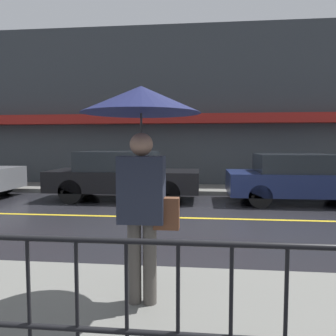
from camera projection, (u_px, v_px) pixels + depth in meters
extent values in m
plane|color=black|center=(189.00, 218.00, 7.39)|extent=(80.00, 80.00, 0.00)
cube|color=slate|center=(169.00, 326.00, 2.90)|extent=(28.00, 2.44, 0.13)
cube|color=slate|center=(193.00, 189.00, 11.60)|extent=(28.00, 1.89, 0.13)
cube|color=gold|center=(189.00, 218.00, 7.39)|extent=(25.20, 0.12, 0.01)
cube|color=#383D42|center=(195.00, 107.00, 12.46)|extent=(28.00, 0.30, 6.13)
cube|color=maroon|center=(194.00, 119.00, 12.07)|extent=(16.80, 0.55, 0.35)
cylinder|color=black|center=(152.00, 242.00, 1.86)|extent=(12.00, 0.04, 0.04)
cylinder|color=black|center=(152.00, 333.00, 1.90)|extent=(12.00, 0.04, 0.04)
cylinder|color=black|center=(30.00, 318.00, 1.98)|extent=(0.02, 0.02, 0.99)
cylinder|color=black|center=(77.00, 321.00, 1.95)|extent=(0.02, 0.02, 0.99)
cylinder|color=black|center=(127.00, 324.00, 1.92)|extent=(0.02, 0.02, 0.99)
cylinder|color=black|center=(178.00, 327.00, 1.88)|extent=(0.02, 0.02, 0.99)
cylinder|color=black|center=(231.00, 330.00, 1.85)|extent=(0.02, 0.02, 0.99)
cylinder|color=black|center=(285.00, 333.00, 1.82)|extent=(0.02, 0.02, 0.99)
cylinder|color=#4C4742|center=(134.00, 262.00, 3.17)|extent=(0.13, 0.13, 0.80)
cylinder|color=#4C4742|center=(150.00, 263.00, 3.15)|extent=(0.13, 0.13, 0.80)
cube|color=#232838|center=(142.00, 189.00, 3.11)|extent=(0.43, 0.26, 0.63)
sphere|color=#9E765D|center=(141.00, 144.00, 3.07)|extent=(0.22, 0.22, 0.22)
cylinder|color=#262628|center=(141.00, 152.00, 3.08)|extent=(0.02, 0.02, 0.72)
cone|color=#191E4C|center=(141.00, 100.00, 3.04)|extent=(1.12, 1.12, 0.25)
cube|color=brown|center=(167.00, 213.00, 3.10)|extent=(0.24, 0.12, 0.30)
cylinder|color=black|center=(4.00, 184.00, 10.93)|extent=(0.64, 0.22, 0.64)
cube|color=black|center=(125.00, 180.00, 9.73)|extent=(4.40, 1.71, 0.60)
cube|color=#1E2328|center=(119.00, 161.00, 9.71)|extent=(2.29, 1.57, 0.56)
cylinder|color=black|center=(173.00, 186.00, 10.35)|extent=(0.68, 0.22, 0.68)
cylinder|color=black|center=(168.00, 193.00, 8.87)|extent=(0.68, 0.22, 0.68)
cylinder|color=black|center=(89.00, 185.00, 10.63)|extent=(0.68, 0.22, 0.68)
cylinder|color=black|center=(71.00, 192.00, 9.15)|extent=(0.68, 0.22, 0.68)
cube|color=#19234C|center=(300.00, 183.00, 9.22)|extent=(4.05, 1.84, 0.62)
cube|color=#1E2328|center=(295.00, 163.00, 9.19)|extent=(2.10, 1.69, 0.51)
cylinder|color=black|center=(335.00, 189.00, 9.92)|extent=(0.61, 0.22, 0.61)
cylinder|color=black|center=(251.00, 188.00, 10.17)|extent=(0.61, 0.22, 0.61)
cylinder|color=black|center=(260.00, 196.00, 8.56)|extent=(0.61, 0.22, 0.61)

